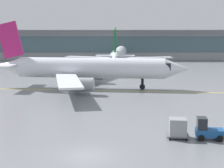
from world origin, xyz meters
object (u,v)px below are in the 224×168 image
at_px(taxiing_regional_jet, 89,68).
at_px(cargo_dolly_lead, 178,128).
at_px(gate_airplane_1, 119,54).
at_px(baggage_tug, 207,130).

relative_size(taxiing_regional_jet, cargo_dolly_lead, 15.44).
bearing_deg(cargo_dolly_lead, taxiing_regional_jet, 116.01).
bearing_deg(gate_airplane_1, taxiing_regional_jet, 175.97).
distance_m(taxiing_regional_jet, cargo_dolly_lead, 30.37).
bearing_deg(baggage_tug, cargo_dolly_lead, 180.00).
xyz_separation_m(taxiing_regional_jet, baggage_tug, (12.89, -28.83, -2.58)).
relative_size(baggage_tug, cargo_dolly_lead, 1.21).
height_order(taxiing_regional_jet, baggage_tug, taxiing_regional_jet).
bearing_deg(gate_airplane_1, baggage_tug, -168.79).
height_order(baggage_tug, cargo_dolly_lead, baggage_tug).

